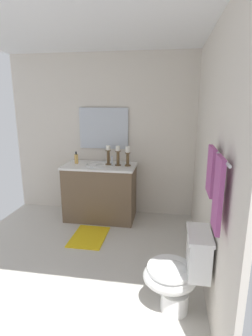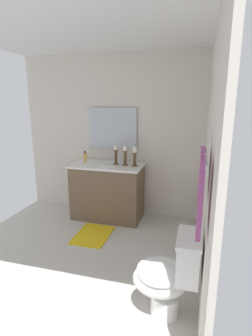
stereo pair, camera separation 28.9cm
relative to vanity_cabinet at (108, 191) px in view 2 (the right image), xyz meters
name	(u,v)px [view 2 (the right image)]	position (x,y,z in m)	size (l,w,h in m)	color
floor	(76,254)	(1.08, -0.03, -0.43)	(2.81, 2.87, 0.02)	beige
wall_back	(210,160)	(1.08, 1.41, 0.80)	(2.81, 0.04, 2.45)	silver
wall_left	(112,136)	(-0.33, -0.03, 0.80)	(0.04, 2.87, 2.45)	silver
ceiling	(64,26)	(1.08, -0.03, 2.04)	(2.81, 2.87, 0.02)	white
vanity_cabinet	(108,191)	(0.00, 0.00, 0.00)	(0.58, 1.07, 0.84)	brown
sink_basin	(107,167)	(0.00, 0.00, 0.38)	(0.40, 0.40, 0.24)	white
mirror	(113,128)	(-0.28, 0.00, 0.93)	(0.02, 0.76, 0.62)	silver
candle_holder_tall	(135,156)	(-0.02, 0.41, 0.57)	(0.09, 0.09, 0.28)	brown
candle_holder_short	(125,155)	(-0.02, 0.27, 0.57)	(0.09, 0.09, 0.29)	brown
candle_holder_mid	(116,154)	(-0.05, 0.12, 0.57)	(0.09, 0.09, 0.28)	brown
soap_bottle	(85,158)	(-0.05, -0.37, 0.49)	(0.06, 0.06, 0.18)	#E5B259
toilet	(168,276)	(1.71, 1.13, -0.06)	(0.39, 0.54, 0.75)	white
towel_bar	(206,156)	(1.85, 1.35, 0.99)	(0.02, 0.02, 0.71)	silver
towel_near_vanity	(201,173)	(1.67, 1.33, 0.83)	(0.25, 0.03, 0.37)	#A54C8C
towel_center	(201,198)	(2.02, 1.33, 0.76)	(0.21, 0.03, 0.49)	#A54C8C
bath_mat	(93,235)	(0.62, 0.00, -0.41)	(0.60, 0.44, 0.02)	yellow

